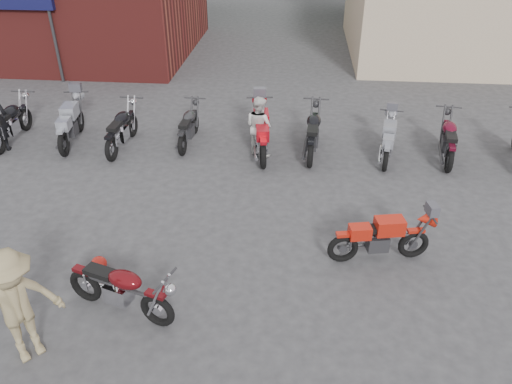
# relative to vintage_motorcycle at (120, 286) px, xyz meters

# --- Properties ---
(ground) EXTENTS (90.00, 90.00, 0.00)m
(ground) POSITION_rel_vintage_motorcycle_xyz_m (1.07, 0.74, -0.54)
(ground) COLOR #343437
(stucco_building) EXTENTS (10.00, 8.00, 3.50)m
(stucco_building) POSITION_rel_vintage_motorcycle_xyz_m (9.57, 15.74, 1.21)
(stucco_building) COLOR tan
(stucco_building) RESTS_ON ground
(vintage_motorcycle) EXTENTS (1.97, 1.18, 1.08)m
(vintage_motorcycle) POSITION_rel_vintage_motorcycle_xyz_m (0.00, 0.00, 0.00)
(vintage_motorcycle) COLOR #510A0E
(vintage_motorcycle) RESTS_ON ground
(sportbike) EXTENTS (1.86, 0.91, 1.03)m
(sportbike) POSITION_rel_vintage_motorcycle_xyz_m (4.15, 1.72, -0.03)
(sportbike) COLOR red
(sportbike) RESTS_ON ground
(helmet) EXTENTS (0.37, 0.37, 0.26)m
(helmet) POSITION_rel_vintage_motorcycle_xyz_m (-0.77, 0.98, -0.41)
(helmet) COLOR red
(helmet) RESTS_ON ground
(person_light) EXTENTS (0.93, 0.91, 1.50)m
(person_light) POSITION_rel_vintage_motorcycle_xyz_m (1.63, 5.74, 0.21)
(person_light) COLOR silver
(person_light) RESTS_ON ground
(person_tan) EXTENTS (1.31, 1.32, 1.83)m
(person_tan) POSITION_rel_vintage_motorcycle_xyz_m (-1.07, -0.92, 0.37)
(person_tan) COLOR #93835B
(person_tan) RESTS_ON ground
(row_bike_0) EXTENTS (0.72, 2.04, 1.18)m
(row_bike_0) POSITION_rel_vintage_motorcycle_xyz_m (-4.88, 5.90, 0.05)
(row_bike_0) COLOR black
(row_bike_0) RESTS_ON ground
(row_bike_1) EXTENTS (0.96, 2.13, 1.19)m
(row_bike_1) POSITION_rel_vintage_motorcycle_xyz_m (-3.30, 5.95, 0.05)
(row_bike_1) COLOR #8F939C
(row_bike_1) RESTS_ON ground
(row_bike_2) EXTENTS (0.75, 2.02, 1.16)m
(row_bike_2) POSITION_rel_vintage_motorcycle_xyz_m (-1.88, 5.78, 0.04)
(row_bike_2) COLOR black
(row_bike_2) RESTS_ON ground
(row_bike_3) EXTENTS (0.67, 1.85, 1.06)m
(row_bike_3) POSITION_rel_vintage_motorcycle_xyz_m (-0.23, 6.18, -0.01)
(row_bike_3) COLOR #27272A
(row_bike_3) RESTS_ON ground
(row_bike_4) EXTENTS (0.99, 2.23, 1.25)m
(row_bike_4) POSITION_rel_vintage_motorcycle_xyz_m (1.69, 5.80, 0.08)
(row_bike_4) COLOR #A10D18
(row_bike_4) RESTS_ON ground
(row_bike_5) EXTENTS (0.83, 2.14, 1.22)m
(row_bike_5) POSITION_rel_vintage_motorcycle_xyz_m (2.97, 5.93, 0.07)
(row_bike_5) COLOR black
(row_bike_5) RESTS_ON ground
(row_bike_6) EXTENTS (0.91, 1.90, 1.06)m
(row_bike_6) POSITION_rel_vintage_motorcycle_xyz_m (4.80, 5.79, -0.01)
(row_bike_6) COLOR gray
(row_bike_6) RESTS_ON ground
(row_bike_7) EXTENTS (0.92, 2.04, 1.14)m
(row_bike_7) POSITION_rel_vintage_motorcycle_xyz_m (6.26, 5.92, 0.03)
(row_bike_7) COLOR #500A1C
(row_bike_7) RESTS_ON ground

